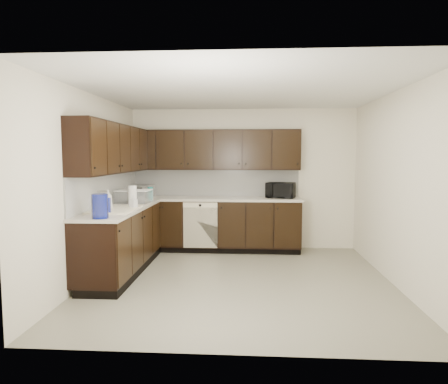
# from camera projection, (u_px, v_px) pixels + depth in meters

# --- Properties ---
(floor) EXTENTS (4.00, 4.00, 0.00)m
(floor) POSITION_uv_depth(u_px,v_px,m) (240.00, 281.00, 5.34)
(floor) COLOR gray
(floor) RESTS_ON ground
(ceiling) EXTENTS (4.00, 4.00, 0.00)m
(ceiling) POSITION_uv_depth(u_px,v_px,m) (240.00, 91.00, 5.11)
(ceiling) COLOR white
(ceiling) RESTS_ON wall_back
(wall_back) EXTENTS (4.00, 0.02, 2.50)m
(wall_back) POSITION_uv_depth(u_px,v_px,m) (243.00, 179.00, 7.21)
(wall_back) COLOR beige
(wall_back) RESTS_ON floor
(wall_left) EXTENTS (0.02, 4.00, 2.50)m
(wall_left) POSITION_uv_depth(u_px,v_px,m) (91.00, 187.00, 5.35)
(wall_left) COLOR beige
(wall_left) RESTS_ON floor
(wall_right) EXTENTS (0.02, 4.00, 2.50)m
(wall_right) POSITION_uv_depth(u_px,v_px,m) (396.00, 189.00, 5.09)
(wall_right) COLOR beige
(wall_right) RESTS_ON floor
(wall_front) EXTENTS (4.00, 0.02, 2.50)m
(wall_front) POSITION_uv_depth(u_px,v_px,m) (234.00, 208.00, 3.24)
(wall_front) COLOR beige
(wall_front) RESTS_ON floor
(lower_cabinets) EXTENTS (3.00, 2.80, 0.90)m
(lower_cabinets) POSITION_uv_depth(u_px,v_px,m) (179.00, 233.00, 6.47)
(lower_cabinets) COLOR black
(lower_cabinets) RESTS_ON floor
(countertop) EXTENTS (3.03, 2.83, 0.04)m
(countertop) POSITION_uv_depth(u_px,v_px,m) (179.00, 202.00, 6.42)
(countertop) COLOR beige
(countertop) RESTS_ON lower_cabinets
(backsplash) EXTENTS (3.00, 2.80, 0.48)m
(backsplash) POSITION_uv_depth(u_px,v_px,m) (168.00, 185.00, 6.62)
(backsplash) COLOR white
(backsplash) RESTS_ON countertop
(upper_cabinets) EXTENTS (3.00, 2.80, 0.70)m
(upper_cabinets) POSITION_uv_depth(u_px,v_px,m) (174.00, 149.00, 6.44)
(upper_cabinets) COLOR black
(upper_cabinets) RESTS_ON wall_back
(dishwasher) EXTENTS (0.58, 0.04, 0.78)m
(dishwasher) POSITION_uv_depth(u_px,v_px,m) (200.00, 222.00, 6.73)
(dishwasher) COLOR beige
(dishwasher) RESTS_ON lower_cabinets
(sink) EXTENTS (0.54, 0.82, 0.42)m
(sink) POSITION_uv_depth(u_px,v_px,m) (115.00, 215.00, 5.35)
(sink) COLOR beige
(sink) RESTS_ON countertop
(microwave) EXTENTS (0.54, 0.43, 0.26)m
(microwave) POSITION_uv_depth(u_px,v_px,m) (280.00, 190.00, 6.89)
(microwave) COLOR black
(microwave) RESTS_ON countertop
(soap_bottle_a) EXTENTS (0.11, 0.11, 0.19)m
(soap_bottle_a) POSITION_uv_depth(u_px,v_px,m) (133.00, 202.00, 5.52)
(soap_bottle_a) COLOR gray
(soap_bottle_a) RESTS_ON countertop
(soap_bottle_b) EXTENTS (0.10, 0.10, 0.26)m
(soap_bottle_b) POSITION_uv_depth(u_px,v_px,m) (109.00, 199.00, 5.46)
(soap_bottle_b) COLOR gray
(soap_bottle_b) RESTS_ON countertop
(toaster_oven) EXTENTS (0.40, 0.34, 0.21)m
(toaster_oven) POSITION_uv_depth(u_px,v_px,m) (143.00, 191.00, 7.04)
(toaster_oven) COLOR #BCBDBF
(toaster_oven) RESTS_ON countertop
(storage_bin) EXTENTS (0.53, 0.41, 0.19)m
(storage_bin) POSITION_uv_depth(u_px,v_px,m) (134.00, 196.00, 6.21)
(storage_bin) COLOR silver
(storage_bin) RESTS_ON countertop
(blue_pitcher) EXTENTS (0.22, 0.22, 0.29)m
(blue_pitcher) POSITION_uv_depth(u_px,v_px,m) (100.00, 206.00, 4.65)
(blue_pitcher) COLOR navy
(blue_pitcher) RESTS_ON countertop
(teal_tumbler) EXTENTS (0.12, 0.12, 0.20)m
(teal_tumbler) POSITION_uv_depth(u_px,v_px,m) (150.00, 193.00, 6.68)
(teal_tumbler) COLOR #0B7D7B
(teal_tumbler) RESTS_ON countertop
(paper_towel_roll) EXTENTS (0.17, 0.17, 0.28)m
(paper_towel_roll) POSITION_uv_depth(u_px,v_px,m) (132.00, 195.00, 5.99)
(paper_towel_roll) COLOR white
(paper_towel_roll) RESTS_ON countertop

